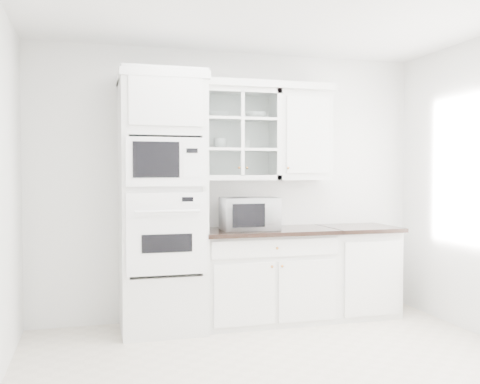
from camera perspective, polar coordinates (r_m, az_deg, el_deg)
name	(u,v)px	position (r m, az deg, el deg)	size (l,w,h in m)	color
ground	(293,377)	(4.07, 5.64, -19.05)	(4.00, 3.50, 0.01)	beige
room_shell	(274,133)	(4.21, 3.60, 6.25)	(4.00, 3.50, 2.70)	white
oven_column	(162,202)	(5.00, -8.33, -1.07)	(0.76, 0.68, 2.40)	silver
base_cabinet_run	(266,275)	(5.35, 2.81, -8.81)	(1.32, 0.67, 0.92)	silver
extra_base_cabinet	(357,270)	(5.74, 12.42, -8.11)	(0.72, 0.67, 0.92)	silver
upper_cabinet_glass	(238,135)	(5.33, -0.20, 6.13)	(0.80, 0.33, 0.90)	silver
upper_cabinet_solid	(301,136)	(5.55, 6.58, 5.96)	(0.55, 0.33, 0.90)	silver
crown_molding	(228,85)	(5.33, -1.24, 11.37)	(2.14, 0.38, 0.07)	white
countertop_microwave	(249,213)	(5.20, 0.97, -2.30)	(0.54, 0.45, 0.31)	white
bowl_a	(218,115)	(5.29, -2.41, 8.20)	(0.23, 0.23, 0.06)	white
bowl_b	(256,116)	(5.39, 1.68, 8.14)	(0.21, 0.21, 0.07)	white
cup_a	(220,144)	(5.30, -2.11, 5.19)	(0.13, 0.13, 0.10)	white
cup_b	(246,144)	(5.34, 0.63, 5.09)	(0.09, 0.09, 0.09)	white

